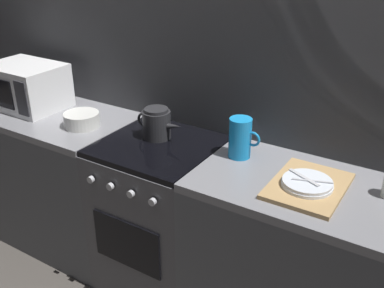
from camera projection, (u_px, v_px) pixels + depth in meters
name	position (u px, v px, depth m)	size (l,w,h in m)	color
ground_plane	(163.00, 277.00, 2.73)	(8.00, 8.00, 0.00)	#47423D
back_wall	(191.00, 73.00, 2.46)	(3.60, 0.05, 2.40)	gray
counter_left	(50.00, 174.00, 2.97)	(1.20, 0.60, 0.90)	#515459
stove_unit	(161.00, 215.00, 2.54)	(0.60, 0.63, 0.90)	#4C4C51
counter_right	(317.00, 274.00, 2.11)	(1.20, 0.60, 0.90)	#515459
microwave	(26.00, 86.00, 2.77)	(0.46, 0.35, 0.27)	white
kettle	(157.00, 124.00, 2.38)	(0.28, 0.15, 0.17)	#262628
mixing_bowl	(82.00, 120.00, 2.53)	(0.20, 0.20, 0.08)	silver
pitcher	(240.00, 138.00, 2.17)	(0.16, 0.11, 0.20)	#198CD8
dish_pile	(308.00, 185.00, 1.93)	(0.30, 0.40, 0.06)	tan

